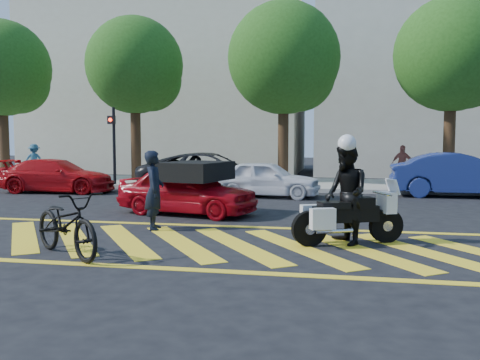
% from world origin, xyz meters
% --- Properties ---
extents(ground, '(90.00, 90.00, 0.00)m').
position_xyz_m(ground, '(0.00, 0.00, 0.00)').
color(ground, black).
rests_on(ground, ground).
extents(sidewalk, '(60.00, 5.00, 0.15)m').
position_xyz_m(sidewalk, '(0.00, 12.00, 0.07)').
color(sidewalk, '#9E998E').
rests_on(sidewalk, ground).
extents(crosswalk, '(12.33, 4.00, 0.01)m').
position_xyz_m(crosswalk, '(-0.04, 0.00, 0.00)').
color(crosswalk, yellow).
rests_on(crosswalk, ground).
extents(building_left, '(16.00, 8.00, 10.00)m').
position_xyz_m(building_left, '(-8.00, 21.00, 5.00)').
color(building_left, beige).
rests_on(building_left, ground).
extents(building_right, '(16.00, 8.00, 11.00)m').
position_xyz_m(building_right, '(9.00, 21.00, 5.50)').
color(building_right, beige).
rests_on(building_right, ground).
extents(tree_far_left, '(4.40, 4.40, 7.41)m').
position_xyz_m(tree_far_left, '(-12.87, 12.06, 5.05)').
color(tree_far_left, black).
rests_on(tree_far_left, ground).
extents(tree_left, '(4.20, 4.20, 7.26)m').
position_xyz_m(tree_left, '(-6.37, 12.06, 4.99)').
color(tree_left, black).
rests_on(tree_left, ground).
extents(tree_center, '(4.60, 4.60, 7.56)m').
position_xyz_m(tree_center, '(0.13, 12.06, 5.10)').
color(tree_center, black).
rests_on(tree_center, ground).
extents(tree_right, '(4.40, 4.40, 7.41)m').
position_xyz_m(tree_right, '(6.63, 12.06, 5.05)').
color(tree_right, black).
rests_on(tree_right, ground).
extents(signal_pole, '(0.28, 0.43, 3.20)m').
position_xyz_m(signal_pole, '(-6.50, 9.74, 1.92)').
color(signal_pole, black).
rests_on(signal_pole, ground).
extents(officer_bike, '(0.55, 0.71, 1.71)m').
position_xyz_m(officer_bike, '(-1.58, 1.22, 0.85)').
color(officer_bike, black).
rests_on(officer_bike, ground).
extents(bicycle, '(2.13, 1.80, 1.10)m').
position_xyz_m(bicycle, '(-2.12, -1.43, 0.55)').
color(bicycle, black).
rests_on(bicycle, ground).
extents(police_motorcycle, '(2.05, 1.19, 0.96)m').
position_xyz_m(police_motorcycle, '(2.47, 0.43, 0.52)').
color(police_motorcycle, black).
rests_on(police_motorcycle, ground).
extents(officer_moto, '(1.02, 1.12, 1.88)m').
position_xyz_m(officer_moto, '(2.45, 0.44, 0.94)').
color(officer_moto, black).
rests_on(officer_moto, ground).
extents(red_convertible, '(3.92, 2.29, 1.25)m').
position_xyz_m(red_convertible, '(-1.55, 3.50, 0.63)').
color(red_convertible, '#AC0712').
rests_on(red_convertible, ground).
extents(parked_left, '(4.30, 1.97, 1.22)m').
position_xyz_m(parked_left, '(-7.84, 7.80, 0.61)').
color(parked_left, red).
rests_on(parked_left, ground).
extents(parked_mid_left, '(5.38, 2.69, 1.46)m').
position_xyz_m(parked_mid_left, '(-2.22, 8.73, 0.73)').
color(parked_mid_left, black).
rests_on(parked_mid_left, ground).
extents(parked_mid_right, '(3.72, 1.69, 1.24)m').
position_xyz_m(parked_mid_right, '(-0.10, 7.80, 0.62)').
color(parked_mid_right, white).
rests_on(parked_mid_right, ground).
extents(parked_right, '(4.56, 1.71, 1.49)m').
position_xyz_m(parked_right, '(6.30, 9.12, 0.74)').
color(parked_right, navy).
rests_on(parked_right, ground).
extents(pedestrian_left, '(1.15, 0.90, 1.56)m').
position_xyz_m(pedestrian_left, '(-12.46, 13.49, 0.93)').
color(pedestrian_left, '#2D5B7B').
rests_on(pedestrian_left, sidewalk).
extents(pedestrian_right, '(0.98, 0.71, 1.55)m').
position_xyz_m(pedestrian_right, '(4.89, 12.97, 0.92)').
color(pedestrian_right, '#A15449').
rests_on(pedestrian_right, sidewalk).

